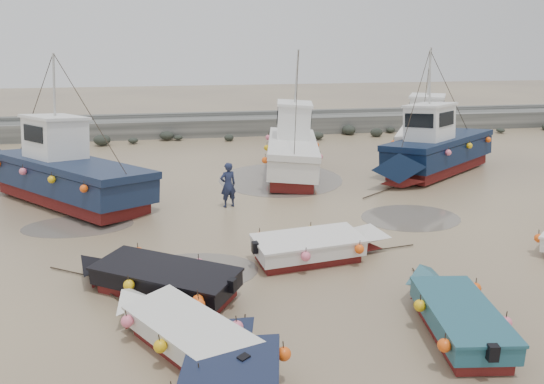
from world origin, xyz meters
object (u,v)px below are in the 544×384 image
(dinghy_0, at_px, (183,327))
(cabin_boat_0, at_px, (60,172))
(person, at_px, (229,207))
(dinghy_2, at_px, (455,310))
(dinghy_4, at_px, (155,275))
(dinghy_5, at_px, (319,244))
(cabin_boat_3, at_px, (425,135))
(cabin_boat_2, at_px, (434,149))
(cabin_boat_1, at_px, (291,148))

(dinghy_0, distance_m, cabin_boat_0, 13.31)
(dinghy_0, height_order, person, dinghy_0)
(dinghy_2, distance_m, dinghy_4, 8.00)
(dinghy_2, height_order, person, dinghy_2)
(person, bearing_deg, dinghy_5, 92.97)
(dinghy_4, distance_m, cabin_boat_3, 20.61)
(dinghy_5, relative_size, cabin_boat_3, 0.66)
(cabin_boat_0, bearing_deg, dinghy_2, -90.83)
(dinghy_0, height_order, cabin_boat_2, cabin_boat_2)
(dinghy_2, height_order, cabin_boat_1, cabin_boat_1)
(dinghy_2, bearing_deg, dinghy_5, 123.09)
(cabin_boat_1, distance_m, cabin_boat_3, 8.55)
(dinghy_5, bearing_deg, cabin_boat_0, -139.00)
(dinghy_5, relative_size, cabin_boat_1, 0.56)
(dinghy_2, bearing_deg, cabin_boat_0, 140.32)
(dinghy_2, distance_m, person, 11.55)
(dinghy_2, bearing_deg, cabin_boat_2, 73.62)
(dinghy_0, height_order, cabin_boat_1, cabin_boat_1)
(cabin_boat_1, bearing_deg, dinghy_0, -99.52)
(cabin_boat_0, distance_m, person, 7.44)
(cabin_boat_2, relative_size, cabin_boat_3, 1.06)
(dinghy_0, xyz_separation_m, dinghy_2, (6.57, -0.30, 0.01))
(cabin_boat_1, bearing_deg, cabin_boat_0, -153.55)
(cabin_boat_0, relative_size, cabin_boat_2, 1.00)
(cabin_boat_1, bearing_deg, person, -115.44)
(dinghy_2, relative_size, dinghy_5, 0.98)
(dinghy_5, bearing_deg, dinghy_0, -53.78)
(dinghy_4, xyz_separation_m, cabin_boat_1, (6.37, 12.39, 0.80))
(dinghy_2, xyz_separation_m, dinghy_5, (-2.24, 4.67, -0.00))
(dinghy_0, distance_m, dinghy_4, 3.02)
(dinghy_0, xyz_separation_m, person, (1.95, 10.27, -0.55))
(dinghy_0, relative_size, dinghy_2, 0.94)
(cabin_boat_2, relative_size, person, 4.80)
(cabin_boat_1, bearing_deg, cabin_boat_2, -0.76)
(dinghy_5, bearing_deg, cabin_boat_2, 129.15)
(dinghy_5, distance_m, person, 6.39)
(dinghy_2, xyz_separation_m, cabin_boat_2, (6.25, 14.16, 0.77))
(dinghy_4, bearing_deg, dinghy_0, -132.70)
(dinghy_5, height_order, cabin_boat_2, cabin_boat_2)
(dinghy_2, distance_m, cabin_boat_0, 17.17)
(dinghy_4, bearing_deg, person, 12.68)
(dinghy_0, height_order, cabin_boat_3, cabin_boat_3)
(cabin_boat_2, xyz_separation_m, person, (-10.87, -3.59, -1.33))
(cabin_boat_1, distance_m, cabin_boat_2, 7.35)
(cabin_boat_1, xyz_separation_m, cabin_boat_3, (8.30, 2.07, 0.03))
(dinghy_0, bearing_deg, dinghy_5, 11.01)
(dinghy_2, bearing_deg, person, 121.05)
(dinghy_2, relative_size, person, 2.92)
(dinghy_0, xyz_separation_m, cabin_boat_3, (13.92, 17.37, 0.82))
(cabin_boat_1, bearing_deg, dinghy_5, -86.10)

